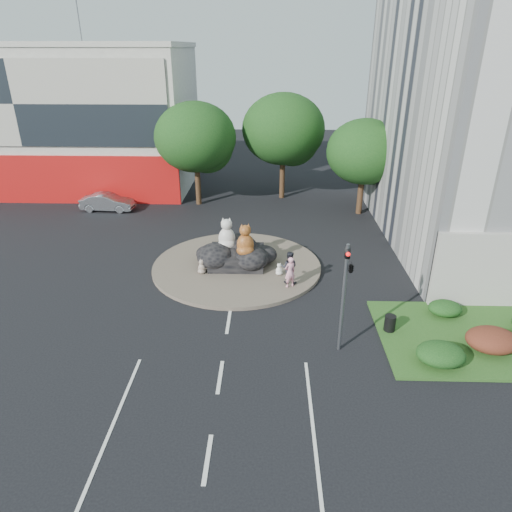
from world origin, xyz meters
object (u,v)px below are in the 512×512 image
Objects in this scene: pedestrian_dark at (289,267)px; cat_tabby at (245,239)px; parked_car at (107,202)px; kitten_calico at (202,266)px; kitten_white at (279,269)px; cat_white at (227,233)px; litter_bin at (390,323)px; pedestrian_pink at (290,272)px.

cat_tabby is at bearing -24.96° from pedestrian_dark.
kitten_calico is at bearing -138.06° from parked_car.
cat_tabby is 2.55m from kitten_white.
litter_bin is at bearing -41.97° from cat_white.
kitten_white is 0.17× the size of parked_car.
kitten_white is at bearing -126.98° from parked_car.
kitten_calico reaches higher than kitten_white.
pedestrian_dark is (4.94, -1.04, 0.49)m from kitten_calico.
kitten_white is at bearing -97.00° from pedestrian_pink.
pedestrian_pink is 0.41× the size of parked_car.
kitten_calico is 14.55m from parked_car.
pedestrian_pink is 5.97m from litter_bin.
parked_car is at bearing 137.99° from litter_bin.
cat_white reaches higher than cat_tabby.
cat_white is at bearing -25.87° from pedestrian_dark.
cat_tabby is at bearing 138.79° from litter_bin.
cat_white is 14.40m from parked_car.
cat_tabby is at bearing 143.29° from kitten_white.
parked_car reaches higher than kitten_calico.
pedestrian_dark reaches higher than litter_bin.
cat_tabby is at bearing -68.74° from pedestrian_pink.
litter_bin is at bearing 145.35° from pedestrian_dark.
parked_car is at bearing -70.16° from pedestrian_pink.
litter_bin is at bearing -51.62° from cat_tabby.
cat_white is at bearing 132.15° from cat_tabby.
parked_car is at bearing 167.93° from kitten_calico.
pedestrian_dark reaches higher than kitten_white.
pedestrian_pink is 2.29× the size of litter_bin.
cat_white is 2.49m from kitten_calico.
cat_tabby is at bearing -129.51° from parked_car.
kitten_white is (3.08, -1.60, -1.50)m from cat_white.
cat_white is 1.04× the size of pedestrian_dark.
parked_car reaches higher than litter_bin.
kitten_calico is 4.43m from kitten_white.
kitten_calico is 0.21× the size of parked_car.
kitten_calico is 5.07m from pedestrian_dark.
cat_white reaches higher than kitten_white.
kitten_white is 0.95× the size of litter_bin.
kitten_white is at bearing 133.02° from litter_bin.
kitten_calico reaches higher than litter_bin.
kitten_calico is (-2.48, -0.66, -1.41)m from cat_tabby.
parked_car is (-13.57, 11.37, 0.13)m from kitten_white.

